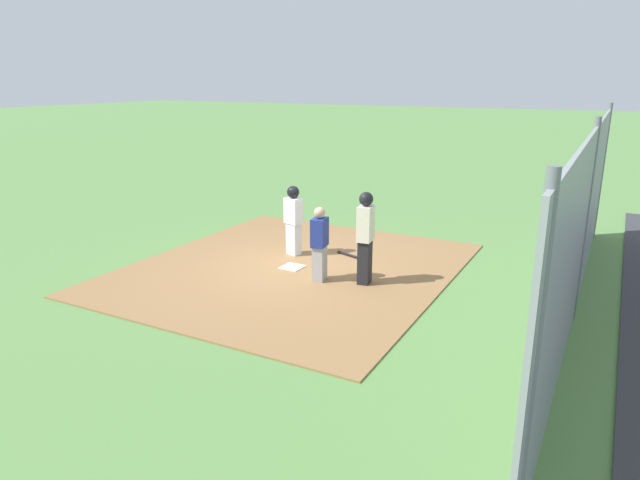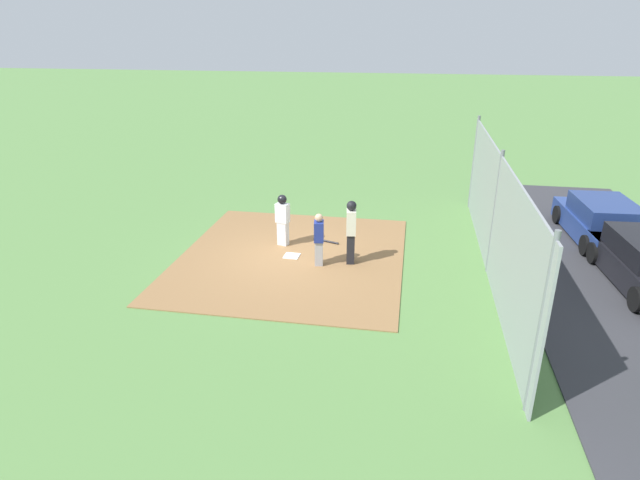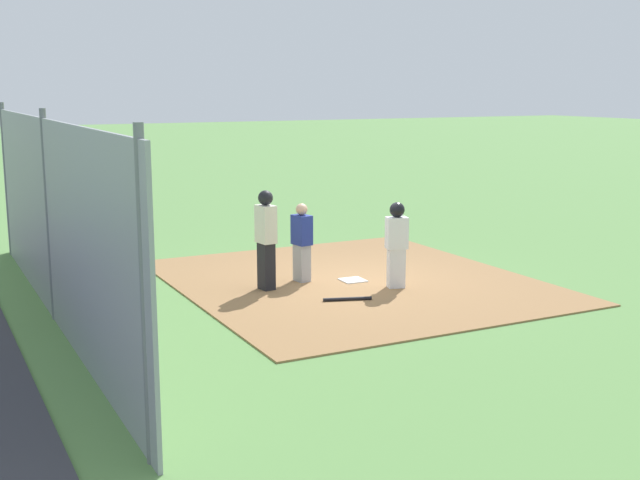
{
  "view_description": "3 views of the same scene",
  "coord_description": "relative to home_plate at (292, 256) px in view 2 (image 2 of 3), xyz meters",
  "views": [
    {
      "loc": [
        -9.69,
        -5.87,
        3.91
      ],
      "look_at": [
        -0.03,
        -0.68,
        0.74
      ],
      "focal_mm": 31.5,
      "sensor_mm": 36.0,
      "label": 1
    },
    {
      "loc": [
        -13.52,
        -3.24,
        6.14
      ],
      "look_at": [
        -0.04,
        -0.84,
        0.61
      ],
      "focal_mm": 29.29,
      "sensor_mm": 36.0,
      "label": 2
    },
    {
      "loc": [
        13.12,
        -7.41,
        3.66
      ],
      "look_at": [
        0.55,
        -0.98,
        1.0
      ],
      "focal_mm": 45.46,
      "sensor_mm": 36.0,
      "label": 3
    }
  ],
  "objects": [
    {
      "name": "catcher",
      "position": [
        -0.41,
        -0.88,
        0.76
      ],
      "size": [
        0.41,
        0.31,
        1.49
      ],
      "rotation": [
        0.0,
        0.0,
        1.72
      ],
      "color": "#9E9EA3",
      "rests_on": "dirt_infield"
    },
    {
      "name": "dirt_infield",
      "position": [
        0.0,
        0.0,
        -0.03
      ],
      "size": [
        7.2,
        6.4,
        0.03
      ],
      "primitive_type": "cube",
      "color": "olive",
      "rests_on": "ground_plane"
    },
    {
      "name": "parked_car_blue",
      "position": [
        2.93,
        -9.16,
        0.57
      ],
      "size": [
        4.28,
        2.05,
        1.28
      ],
      "rotation": [
        0.0,
        0.0,
        0.05
      ],
      "color": "#28428C",
      "rests_on": "parking_lot"
    },
    {
      "name": "home_plate",
      "position": [
        0.0,
        0.0,
        0.0
      ],
      "size": [
        0.46,
        0.46,
        0.02
      ],
      "primitive_type": "cube",
      "rotation": [
        0.0,
        0.0,
        -0.04
      ],
      "color": "white",
      "rests_on": "dirt_infield"
    },
    {
      "name": "runner",
      "position": [
        0.82,
        0.45,
        0.89
      ],
      "size": [
        0.35,
        0.44,
        1.59
      ],
      "rotation": [
        0.0,
        0.0,
        2.87
      ],
      "color": "silver",
      "rests_on": "dirt_infield"
    },
    {
      "name": "baseball_bat",
      "position": [
        1.25,
        -0.81,
        0.02
      ],
      "size": [
        0.32,
        0.83,
        0.06
      ],
      "primitive_type": "cylinder",
      "rotation": [
        0.0,
        1.57,
        4.39
      ],
      "color": "black",
      "rests_on": "dirt_infield"
    },
    {
      "name": "backstop_fence",
      "position": [
        0.0,
        -5.49,
        1.56
      ],
      "size": [
        12.0,
        0.1,
        3.35
      ],
      "color": "#93999E",
      "rests_on": "ground_plane"
    },
    {
      "name": "parking_lot",
      "position": [
        0.0,
        -8.81,
        -0.02
      ],
      "size": [
        18.0,
        5.2,
        0.04
      ],
      "primitive_type": "cube",
      "color": "#38383D",
      "rests_on": "ground_plane"
    },
    {
      "name": "ground_plane",
      "position": [
        0.0,
        0.0,
        -0.04
      ],
      "size": [
        140.0,
        140.0,
        0.0
      ],
      "primitive_type": "plane",
      "color": "#5B8947"
    },
    {
      "name": "umpire",
      "position": [
        -0.14,
        -1.73,
        0.96
      ],
      "size": [
        0.41,
        0.3,
        1.82
      ],
      "rotation": [
        0.0,
        0.0,
        1.69
      ],
      "color": "black",
      "rests_on": "dirt_infield"
    }
  ]
}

